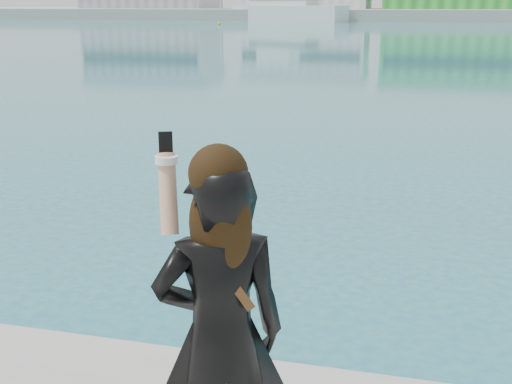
{
  "coord_description": "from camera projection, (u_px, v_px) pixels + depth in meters",
  "views": [
    {
      "loc": [
        0.21,
        -2.91,
        3.22
      ],
      "look_at": [
        -0.62,
        0.42,
        2.21
      ],
      "focal_mm": 45.0,
      "sensor_mm": 36.0,
      "label": 1
    }
  ],
  "objects": [
    {
      "name": "woman",
      "position": [
        220.0,
        326.0,
        3.06
      ],
      "size": [
        0.75,
        0.64,
        1.85
      ],
      "rotation": [
        0.0,
        0.0,
        3.56
      ],
      "color": "black",
      "rests_on": "near_quay"
    },
    {
      "name": "far_quay",
      "position": [
        421.0,
        14.0,
        124.28
      ],
      "size": [
        320.0,
        40.0,
        2.0
      ],
      "primitive_type": "cube",
      "color": "#9E9E99",
      "rests_on": "ground"
    },
    {
      "name": "motor_yacht",
      "position": [
        287.0,
        6.0,
        111.13
      ],
      "size": [
        20.85,
        11.75,
        9.39
      ],
      "rotation": [
        0.0,
        0.0,
        -0.33
      ],
      "color": "silver",
      "rests_on": "ground"
    },
    {
      "name": "buoy_far",
      "position": [
        219.0,
        25.0,
        94.12
      ],
      "size": [
        0.5,
        0.5,
        0.5
      ],
      "primitive_type": "sphere",
      "color": "#D5CE0B",
      "rests_on": "ground"
    }
  ]
}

